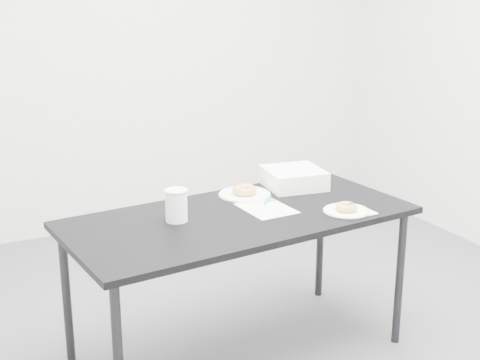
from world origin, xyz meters
name	(u,v)px	position (x,y,z in m)	size (l,w,h in m)	color
floor	(257,347)	(0.00, 0.00, 0.00)	(4.00, 4.00, 0.00)	#505056
wall_back	(123,40)	(0.00, 2.00, 1.35)	(4.00, 0.02, 2.70)	silver
table	(239,226)	(-0.11, -0.02, 0.66)	(1.64, 0.88, 0.72)	black
scorecard	(266,208)	(0.04, 0.00, 0.72)	(0.21, 0.26, 0.00)	white
logo_patch	(270,200)	(0.11, 0.10, 0.72)	(0.04, 0.04, 0.00)	green
pen	(268,201)	(0.10, 0.09, 0.73)	(0.01, 0.01, 0.12)	#0C8573
napkin	(356,212)	(0.39, -0.23, 0.72)	(0.15, 0.15, 0.00)	white
plate_near	(346,211)	(0.35, -0.21, 0.72)	(0.21, 0.21, 0.01)	white
donut_near	(346,207)	(0.35, -0.21, 0.74)	(0.10, 0.10, 0.03)	#C07D3D
plate_far	(245,194)	(0.04, 0.23, 0.72)	(0.26, 0.26, 0.01)	white
donut_far	(245,190)	(0.04, 0.23, 0.75)	(0.12, 0.12, 0.04)	#C07D3D
coffee_cup	(176,205)	(-0.39, 0.03, 0.79)	(0.10, 0.10, 0.15)	white
cup_lid	(241,193)	(0.04, 0.25, 0.72)	(0.08, 0.08, 0.01)	white
bakery_box	(294,178)	(0.34, 0.24, 0.77)	(0.28, 0.28, 0.09)	white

